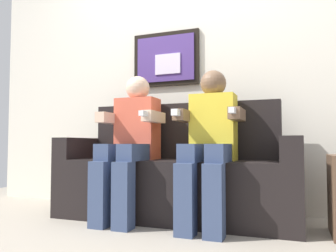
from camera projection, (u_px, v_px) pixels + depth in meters
ground_plane at (160, 229)px, 2.28m from camera, size 5.49×5.49×0.00m
back_wall_assembly at (191, 63)px, 3.07m from camera, size 4.22×0.10×2.60m
couch at (176, 178)px, 2.60m from camera, size 1.82×0.58×0.90m
person_on_left at (131, 139)px, 2.57m from camera, size 0.46×0.56×1.11m
person_on_right at (210, 139)px, 2.36m from camera, size 0.46×0.56×1.11m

